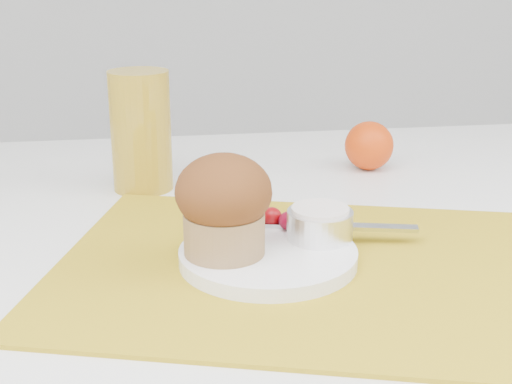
{
  "coord_description": "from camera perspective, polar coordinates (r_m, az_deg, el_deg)",
  "views": [
    {
      "loc": [
        -0.19,
        -0.71,
        1.04
      ],
      "look_at": [
        -0.09,
        -0.0,
        0.8
      ],
      "focal_mm": 50.0,
      "sensor_mm": 36.0,
      "label": 1
    }
  ],
  "objects": [
    {
      "name": "placemat",
      "position": [
        0.7,
        4.38,
        -6.05
      ],
      "size": [
        0.57,
        0.49,
        0.0
      ],
      "primitive_type": "cube",
      "rotation": [
        0.0,
        0.0,
        -0.29
      ],
      "color": "gold",
      "rests_on": "table"
    },
    {
      "name": "plate",
      "position": [
        0.7,
        0.97,
        -5.11
      ],
      "size": [
        0.22,
        0.22,
        0.01
      ],
      "primitive_type": "cylinder",
      "rotation": [
        0.0,
        0.0,
        -0.28
      ],
      "color": "white",
      "rests_on": "placemat"
    },
    {
      "name": "ramekin",
      "position": [
        0.72,
        5.13,
        -2.61
      ],
      "size": [
        0.09,
        0.09,
        0.03
      ],
      "primitive_type": "cylinder",
      "rotation": [
        0.0,
        0.0,
        0.35
      ],
      "color": "white",
      "rests_on": "plate"
    },
    {
      "name": "cream",
      "position": [
        0.71,
        5.16,
        -1.51
      ],
      "size": [
        0.07,
        0.07,
        0.01
      ],
      "primitive_type": "cylinder",
      "rotation": [
        0.0,
        0.0,
        0.16
      ],
      "color": "white",
      "rests_on": "ramekin"
    },
    {
      "name": "raspberry_near",
      "position": [
        0.75,
        1.25,
        -1.96
      ],
      "size": [
        0.02,
        0.02,
        0.02
      ],
      "primitive_type": "ellipsoid",
      "color": "#5B0205",
      "rests_on": "plate"
    },
    {
      "name": "raspberry_far",
      "position": [
        0.74,
        2.65,
        -2.31
      ],
      "size": [
        0.02,
        0.02,
        0.02
      ],
      "primitive_type": "ellipsoid",
      "color": "#590214",
      "rests_on": "plate"
    },
    {
      "name": "butter_knife",
      "position": [
        0.75,
        6.22,
        -2.73
      ],
      "size": [
        0.17,
        0.05,
        0.0
      ],
      "primitive_type": "cube",
      "rotation": [
        0.0,
        0.0,
        -0.24
      ],
      "color": "#B4B6BD",
      "rests_on": "plate"
    },
    {
      "name": "orange",
      "position": [
        1.01,
        9.03,
        3.68
      ],
      "size": [
        0.07,
        0.07,
        0.07
      ],
      "primitive_type": "sphere",
      "color": "#E34108",
      "rests_on": "table"
    },
    {
      "name": "juice_glass",
      "position": [
        0.92,
        -9.19,
        4.83
      ],
      "size": [
        0.09,
        0.09,
        0.15
      ],
      "primitive_type": "cylinder",
      "rotation": [
        0.0,
        0.0,
        0.14
      ],
      "color": "#B69222",
      "rests_on": "table"
    },
    {
      "name": "muffin",
      "position": [
        0.67,
        -2.59,
        -0.95
      ],
      "size": [
        0.09,
        0.09,
        0.1
      ],
      "color": "#A47D4F",
      "rests_on": "plate"
    }
  ]
}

